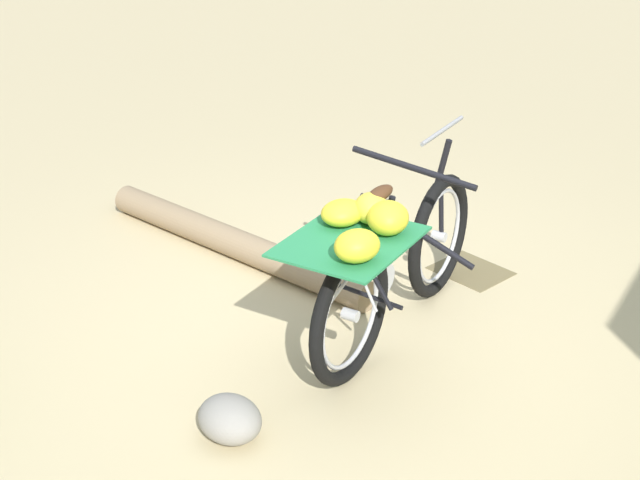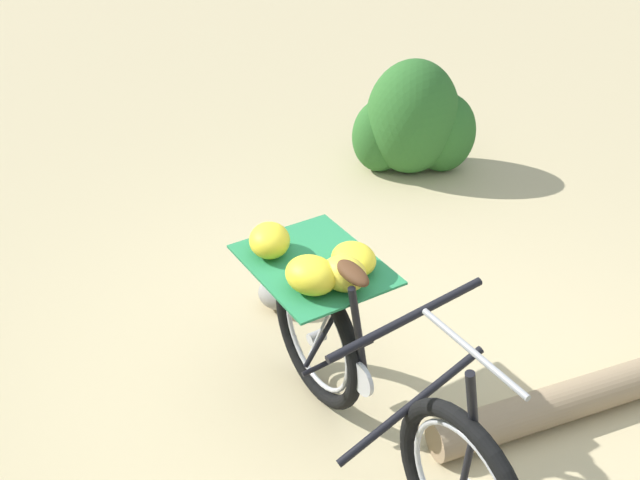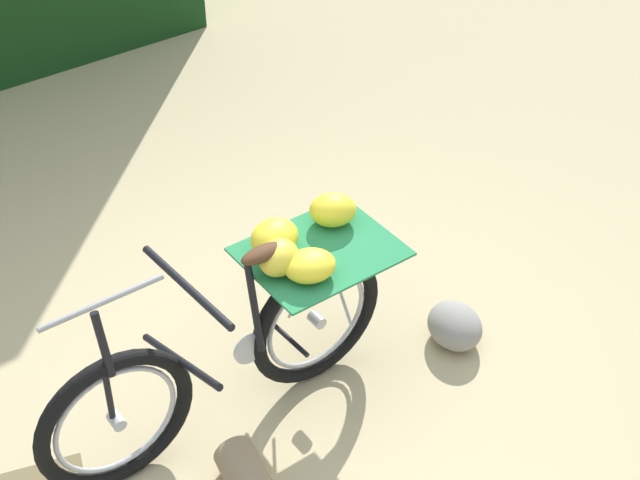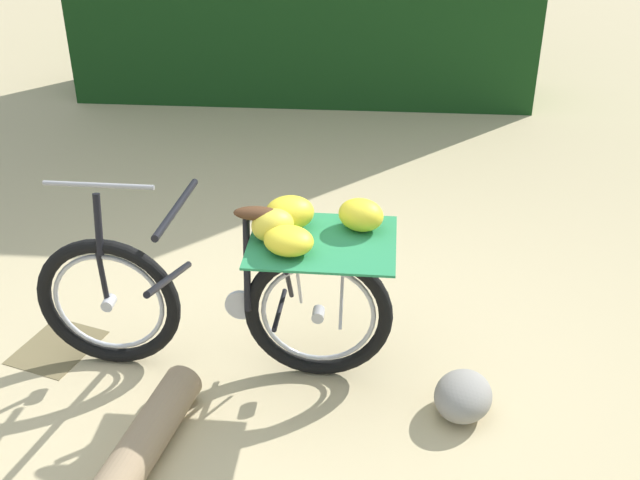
{
  "view_description": "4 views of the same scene",
  "coord_description": "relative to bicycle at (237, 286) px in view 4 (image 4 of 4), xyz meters",
  "views": [
    {
      "loc": [
        3.0,
        -3.09,
        2.71
      ],
      "look_at": [
        0.04,
        -0.37,
        0.78
      ],
      "focal_mm": 53.15,
      "sensor_mm": 36.0,
      "label": 1
    },
    {
      "loc": [
        0.85,
        2.49,
        2.73
      ],
      "look_at": [
        0.09,
        -0.33,
        0.86
      ],
      "focal_mm": 43.05,
      "sensor_mm": 36.0,
      "label": 2
    },
    {
      "loc": [
        -2.88,
        0.81,
        3.39
      ],
      "look_at": [
        -0.01,
        -0.21,
        0.96
      ],
      "focal_mm": 51.57,
      "sensor_mm": 36.0,
      "label": 3
    },
    {
      "loc": [
        -2.83,
        -1.44,
        2.64
      ],
      "look_at": [
        0.17,
        -0.24,
        0.76
      ],
      "focal_mm": 44.95,
      "sensor_mm": 36.0,
      "label": 4
    }
  ],
  "objects": [
    {
      "name": "bicycle",
      "position": [
        0.0,
        0.0,
        0.0
      ],
      "size": [
        0.91,
        1.79,
        1.03
      ],
      "rotation": [
        0.0,
        0.0,
        1.86
      ],
      "color": "black",
      "rests_on": "ground_plane"
    },
    {
      "name": "path_stone",
      "position": [
        0.09,
        -1.13,
        -0.4
      ],
      "size": [
        0.33,
        0.27,
        0.2
      ],
      "primitive_type": "ellipsoid",
      "color": "gray",
      "rests_on": "ground_plane"
    },
    {
      "name": "leaf_litter_patch",
      "position": [
        -0.22,
        0.99,
        -0.5
      ],
      "size": [
        0.44,
        0.36,
        0.01
      ],
      "primitive_type": "cube",
      "color": "olive",
      "rests_on": "ground_plane"
    },
    {
      "name": "ground_plane",
      "position": [
        -0.02,
        -0.14,
        -0.5
      ],
      "size": [
        60.0,
        60.0,
        0.0
      ],
      "primitive_type": "plane",
      "color": "#C6B284"
    }
  ]
}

